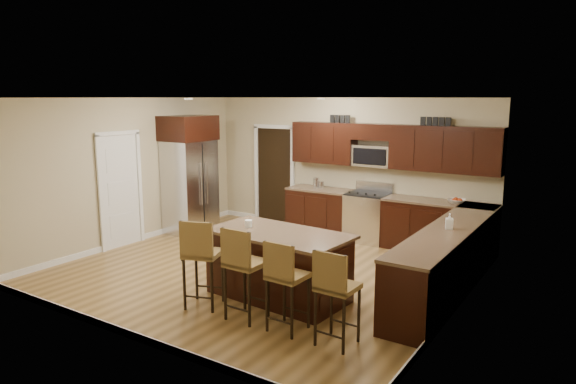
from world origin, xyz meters
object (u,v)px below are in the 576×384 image
Objects in this scene: range at (368,217)px; stool_left at (201,253)px; island at (278,267)px; refrigerator at (190,173)px; stool_mid at (243,263)px; stool_extra at (335,287)px; stool_right at (285,276)px.

range is 0.94× the size of stool_left.
range is 0.55× the size of island.
range is at bearing 21.78° from refrigerator.
island is 0.86× the size of refrigerator.
island is 1.10m from stool_left.
stool_mid is at bearing -38.51° from refrigerator.
range is 0.47× the size of refrigerator.
stool_mid reaches higher than stool_extra.
stool_right is 0.65m from stool_extra.
range is 4.17m from stool_right.
stool_left is at bearing -96.87° from range.
range is at bearing 64.25° from stool_left.
range is 3.25m from island.
stool_extra is (1.93, 0.00, -0.05)m from stool_left.
stool_mid reaches higher than range.
stool_mid reaches higher than stool_right.
stool_extra is (1.44, -4.09, 0.21)m from range.
stool_right is at bearing -48.02° from island.
stool_mid is 1.07× the size of stool_extra.
stool_left reaches higher than stool_mid.
stool_mid is 1.07× the size of stool_right.
stool_extra is at bearing -18.84° from stool_left.
stool_left is 3.97m from refrigerator.
refrigerator is at bearing 147.78° from stool_right.
range reaches higher than stool_extra.
stool_extra reaches higher than island.
stool_mid is (0.68, -0.00, -0.01)m from stool_left.
stool_right is 4.97m from refrigerator.
range is 4.10m from stool_mid.
stool_mid reaches higher than island.
stool_left is 0.50× the size of refrigerator.
refrigerator is (-4.09, 2.77, 0.52)m from stool_right.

